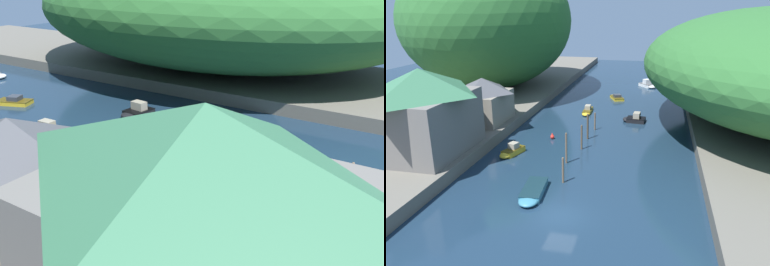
{
  "view_description": "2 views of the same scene",
  "coord_description": "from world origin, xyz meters",
  "views": [
    {
      "loc": [
        -26.87,
        1.44,
        14.01
      ],
      "look_at": [
        -0.5,
        18.44,
        1.67
      ],
      "focal_mm": 40.0,
      "sensor_mm": 36.0,
      "label": 1
    },
    {
      "loc": [
        7.06,
        -25.56,
        16.0
      ],
      "look_at": [
        -2.38,
        17.97,
        1.03
      ],
      "focal_mm": 35.0,
      "sensor_mm": 36.0,
      "label": 2
    }
  ],
  "objects": [
    {
      "name": "water_surface",
      "position": [
        0.0,
        30.0,
        0.0
      ],
      "size": [
        130.0,
        130.0,
        0.0
      ],
      "primitive_type": "plane",
      "color": "#192D42",
      "rests_on": "ground"
    },
    {
      "name": "right_bank",
      "position": [
        22.72,
        30.0,
        0.69
      ],
      "size": [
        22.0,
        120.0,
        1.38
      ],
      "color": "#666056",
      "rests_on": "ground"
    },
    {
      "name": "hillside_right",
      "position": [
        23.82,
        29.53,
        8.85
      ],
      "size": [
        37.99,
        53.19,
        14.94
      ],
      "color": "#2D662D",
      "rests_on": "right_bank"
    },
    {
      "name": "waterfront_building",
      "position": [
        -16.55,
        7.62,
        5.96
      ],
      "size": [
        8.83,
        11.45,
        8.87
      ],
      "color": "slate",
      "rests_on": "left_bank"
    },
    {
      "name": "boathouse_shed",
      "position": [
        -15.58,
        19.26,
        4.42
      ],
      "size": [
        6.29,
        7.95,
        5.88
      ],
      "color": "gray",
      "rests_on": "left_bank"
    },
    {
      "name": "boat_yellow_tender",
      "position": [
        -3.72,
        31.25,
        0.33
      ],
      "size": [
        1.41,
        4.91,
        1.09
      ],
      "rotation": [
        0.0,
        0.0,
        3.18
      ],
      "color": "gold",
      "rests_on": "water_surface"
    },
    {
      "name": "boat_moored_right",
      "position": [
        3.93,
        27.86,
        0.44
      ],
      "size": [
        3.47,
        2.35,
        1.42
      ],
      "rotation": [
        0.0,
        0.0,
        1.47
      ],
      "color": "black",
      "rests_on": "water_surface"
    },
    {
      "name": "boat_far_upstream",
      "position": [
        -8.81,
        11.69,
        0.42
      ],
      "size": [
        2.28,
        3.83,
        1.32
      ],
      "rotation": [
        0.0,
        0.0,
        2.85
      ],
      "color": "gold",
      "rests_on": "water_surface"
    },
    {
      "name": "boat_far_right_bank",
      "position": [
        -0.32,
        41.93,
        0.3
      ],
      "size": [
        3.28,
        4.82,
        0.94
      ],
      "rotation": [
        0.0,
        0.0,
        0.38
      ],
      "color": "gold",
      "rests_on": "water_surface"
    },
    {
      "name": "mooring_post_nearest",
      "position": [
        -1.25,
        6.01,
        1.31
      ],
      "size": [
        0.21,
        0.21,
        2.62
      ],
      "color": "brown",
      "rests_on": "water_surface"
    },
    {
      "name": "mooring_post_second",
      "position": [
        -2.09,
        10.7,
        1.74
      ],
      "size": [
        0.21,
        0.21,
        3.47
      ],
      "color": "brown",
      "rests_on": "water_surface"
    },
    {
      "name": "mooring_post_middle",
      "position": [
        -1.32,
        15.13,
        1.52
      ],
      "size": [
        0.21,
        0.21,
        3.03
      ],
      "color": "brown",
      "rests_on": "water_surface"
    },
    {
      "name": "mooring_post_fourth",
      "position": [
        -1.32,
        18.9,
        1.69
      ],
      "size": [
        0.24,
        0.24,
        3.36
      ],
      "color": "#4C3D2D",
      "rests_on": "water_surface"
    },
    {
      "name": "mooring_post_farthest",
      "position": [
        -1.04,
        22.78,
        1.24
      ],
      "size": [
        0.21,
        0.21,
        2.47
      ],
      "color": "brown",
      "rests_on": "water_surface"
    },
    {
      "name": "channel_buoy_near",
      "position": [
        -5.74,
        17.96,
        0.32
      ],
      "size": [
        0.54,
        0.54,
        0.81
      ],
      "color": "red",
      "rests_on": "water_surface"
    },
    {
      "name": "person_by_boathouse",
      "position": [
        -13.67,
        21.54,
        2.35
      ],
      "size": [
        0.28,
        0.41,
        1.69
      ],
      "rotation": [
        0.0,
        0.0,
        1.74
      ],
      "color": "#282D3D",
      "rests_on": "left_bank"
    }
  ]
}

